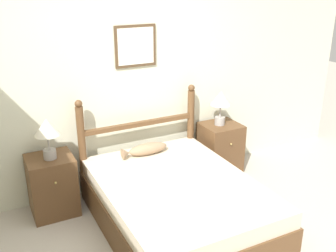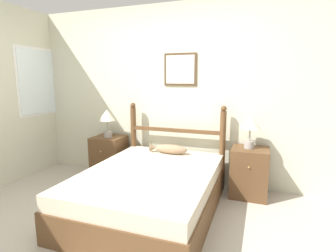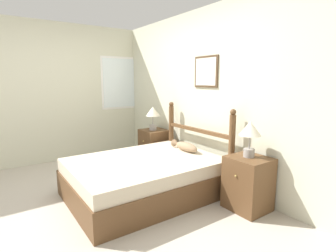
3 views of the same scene
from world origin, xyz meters
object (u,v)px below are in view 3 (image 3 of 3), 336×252
object	(u,v)px
nightstand_right	(248,183)
table_lamp_right	(250,132)
table_lamp_left	(153,113)
fish_pillow	(185,146)
bed	(145,177)
nightstand_left	(154,147)

from	to	relation	value
nightstand_right	table_lamp_right	size ratio (longest dim) A/B	1.51
nightstand_right	table_lamp_left	world-z (taller)	table_lamp_left
table_lamp_left	fish_pillow	xyz separation A→B (m)	(1.01, -0.07, -0.38)
bed	table_lamp_left	size ratio (longest dim) A/B	4.55
bed	nightstand_left	world-z (taller)	nightstand_left
bed	table_lamp_left	bearing A→B (deg)	143.22
table_lamp_left	table_lamp_right	distance (m)	2.05
nightstand_left	nightstand_right	distance (m)	2.08
bed	nightstand_right	xyz separation A→B (m)	(1.04, 0.80, 0.07)
nightstand_right	table_lamp_left	size ratio (longest dim) A/B	1.51
nightstand_left	fish_pillow	distance (m)	1.05
table_lamp_left	table_lamp_right	bearing A→B (deg)	1.06
bed	table_lamp_right	size ratio (longest dim) A/B	4.55
nightstand_left	table_lamp_left	distance (m)	0.62
nightstand_left	table_lamp_right	world-z (taller)	table_lamp_right
bed	table_lamp_right	xyz separation A→B (m)	(1.02, 0.81, 0.69)
table_lamp_right	fish_pillow	size ratio (longest dim) A/B	0.80
bed	nightstand_right	size ratio (longest dim) A/B	3.01
table_lamp_right	bed	bearing A→B (deg)	-141.60
nightstand_right	nightstand_left	bearing A→B (deg)	180.00
table_lamp_right	fish_pillow	xyz separation A→B (m)	(-1.05, -0.11, -0.38)
bed	fish_pillow	xyz separation A→B (m)	(-0.02, 0.70, 0.31)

